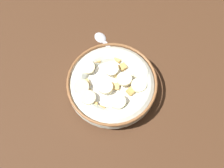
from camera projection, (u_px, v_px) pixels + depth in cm
name	position (u px, v px, depth cm)	size (l,w,h in cm)	color
ground_plane	(112.00, 91.00, 55.48)	(120.98, 120.98, 2.00)	#472B19
cereal_bowl	(112.00, 85.00, 52.25)	(19.72, 19.72, 5.17)	beige
spoon	(105.00, 42.00, 59.43)	(2.94, 13.02, 0.80)	#B7B7BC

